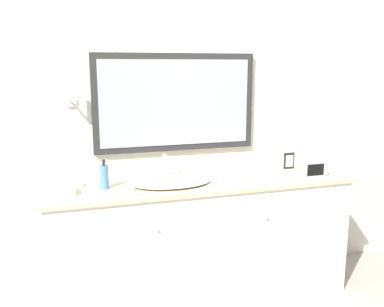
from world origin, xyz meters
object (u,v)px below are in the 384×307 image
object	(u,v)px
sink_basin	(171,181)
soap_bottle	(104,177)
appliance_box	(311,168)
picture_frame	(289,161)

from	to	relation	value
sink_basin	soap_bottle	world-z (taller)	soap_bottle
soap_bottle	appliance_box	world-z (taller)	soap_bottle
soap_bottle	appliance_box	distance (m)	1.48
soap_bottle	picture_frame	xyz separation A→B (m)	(1.44, 0.13, -0.02)
sink_basin	appliance_box	xyz separation A→B (m)	(1.03, -0.10, 0.04)
soap_bottle	appliance_box	xyz separation A→B (m)	(1.48, -0.12, -0.02)
appliance_box	picture_frame	bearing A→B (deg)	96.94
sink_basin	picture_frame	distance (m)	1.01
sink_basin	picture_frame	world-z (taller)	sink_basin
soap_bottle	picture_frame	distance (m)	1.45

